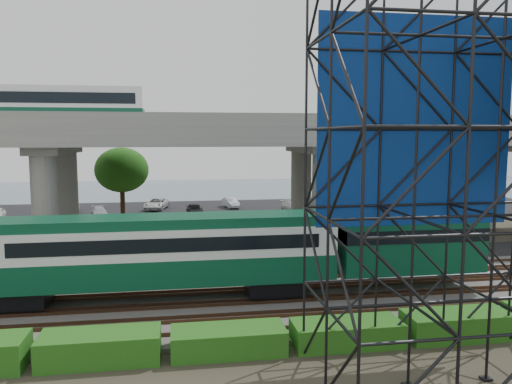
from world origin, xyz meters
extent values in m
plane|color=#474233|center=(0.00, 0.00, 0.00)|extent=(140.00, 140.00, 0.00)
cube|color=slate|center=(0.00, 2.00, 0.10)|extent=(90.00, 12.00, 0.20)
cube|color=black|center=(0.00, 10.50, 0.04)|extent=(90.00, 5.00, 0.08)
cube|color=black|center=(0.00, 34.00, 0.04)|extent=(90.00, 18.00, 0.08)
cube|color=#466174|center=(0.00, 56.00, 0.01)|extent=(140.00, 40.00, 0.03)
cube|color=#472D1E|center=(0.00, -2.72, 0.28)|extent=(90.00, 0.08, 0.16)
cube|color=#472D1E|center=(0.00, -1.28, 0.28)|extent=(90.00, 0.08, 0.16)
cube|color=#472D1E|center=(0.00, -0.72, 0.28)|extent=(90.00, 0.08, 0.16)
cube|color=#472D1E|center=(0.00, 0.72, 0.28)|extent=(90.00, 0.08, 0.16)
cube|color=#472D1E|center=(0.00, 1.28, 0.28)|extent=(90.00, 0.08, 0.16)
cube|color=#472D1E|center=(0.00, 2.72, 0.28)|extent=(90.00, 0.08, 0.16)
cube|color=#472D1E|center=(0.00, 3.28, 0.28)|extent=(90.00, 0.08, 0.16)
cube|color=#472D1E|center=(0.00, 4.72, 0.28)|extent=(90.00, 0.08, 0.16)
cube|color=#472D1E|center=(0.00, 5.28, 0.28)|extent=(90.00, 0.08, 0.16)
cube|color=#472D1E|center=(0.00, 6.72, 0.28)|extent=(90.00, 0.08, 0.16)
cube|color=black|center=(-8.86, 2.00, 0.81)|extent=(3.00, 2.20, 0.90)
cube|color=black|center=(4.14, 2.00, 0.81)|extent=(3.00, 2.20, 0.90)
cube|color=#094229|center=(-2.36, 2.00, 1.96)|extent=(19.00, 3.00, 1.40)
cube|color=silver|center=(-2.36, 2.00, 3.41)|extent=(19.00, 3.00, 1.50)
cube|color=#094229|center=(-2.36, 2.00, 4.41)|extent=(19.00, 2.60, 0.50)
cube|color=black|center=(-1.36, 2.00, 3.46)|extent=(15.00, 3.06, 0.70)
cube|color=#094229|center=(11.64, 2.00, 2.96)|extent=(8.00, 3.00, 3.40)
cube|color=#9E9B93|center=(0.00, 16.00, 8.60)|extent=(80.00, 12.00, 1.20)
cube|color=#9E9B93|center=(0.00, 10.25, 9.75)|extent=(80.00, 0.50, 1.10)
cube|color=#9E9B93|center=(0.00, 21.75, 9.75)|extent=(80.00, 0.50, 1.10)
cylinder|color=#9E9B93|center=(-10.00, 12.50, 4.00)|extent=(1.80, 1.80, 8.00)
cylinder|color=#9E9B93|center=(-10.00, 19.50, 4.00)|extent=(1.80, 1.80, 8.00)
cube|color=#9E9B93|center=(-10.00, 16.00, 7.70)|extent=(2.40, 9.00, 0.60)
cylinder|color=#9E9B93|center=(10.00, 12.50, 4.00)|extent=(1.80, 1.80, 8.00)
cylinder|color=#9E9B93|center=(10.00, 19.50, 4.00)|extent=(1.80, 1.80, 8.00)
cube|color=#9E9B93|center=(10.00, 16.00, 7.70)|extent=(2.40, 9.00, 0.60)
cylinder|color=#9E9B93|center=(28.00, 19.50, 4.00)|extent=(1.80, 1.80, 8.00)
cube|color=#9E9B93|center=(28.00, 16.00, 7.70)|extent=(2.40, 9.00, 0.60)
cube|color=black|center=(-9.37, 16.00, 9.55)|extent=(12.00, 2.50, 0.70)
cube|color=#094229|center=(-9.37, 16.00, 10.35)|extent=(12.00, 2.50, 0.90)
cube|color=silver|center=(-9.37, 16.00, 11.45)|extent=(12.00, 2.50, 1.30)
cube|color=black|center=(-9.37, 16.00, 11.50)|extent=(11.00, 2.56, 0.80)
cube|color=silver|center=(-9.37, 16.00, 12.25)|extent=(12.00, 2.40, 0.30)
cube|color=navy|center=(8.45, -4.95, 9.30)|extent=(8.10, 0.08, 8.25)
cube|color=black|center=(8.45, -8.00, 0.04)|extent=(9.36, 6.36, 0.08)
cube|color=#1A5413|center=(-4.00, -4.30, 0.58)|extent=(4.60, 1.80, 1.15)
cube|color=#1A5413|center=(1.00, -4.30, 0.52)|extent=(4.60, 1.80, 1.03)
cube|color=#1A5413|center=(6.00, -4.30, 0.51)|extent=(4.60, 1.80, 1.01)
cube|color=#1A5413|center=(11.00, -4.30, 0.56)|extent=(4.60, 1.80, 1.12)
cylinder|color=#382314|center=(14.00, 12.50, 2.40)|extent=(0.44, 0.44, 4.80)
ellipsoid|color=#1A5413|center=(14.00, 12.50, 5.60)|extent=(4.94, 4.94, 4.18)
cylinder|color=#382314|center=(-6.00, 24.00, 2.40)|extent=(0.44, 0.44, 4.80)
ellipsoid|color=#1A5413|center=(-6.00, 24.00, 5.60)|extent=(4.94, 4.94, 4.18)
imported|color=black|center=(-5.85, 9.83, 0.74)|extent=(5.02, 2.84, 1.32)
imported|color=#97989E|center=(-12.85, 36.00, 0.65)|extent=(2.03, 3.66, 1.14)
imported|color=#ADAEB5|center=(-9.19, 31.00, 0.62)|extent=(2.38, 3.98, 1.08)
imported|color=silver|center=(-3.41, 36.00, 0.74)|extent=(3.14, 5.08, 1.31)
imported|color=black|center=(0.97, 31.00, 0.70)|extent=(2.09, 3.87, 1.25)
imported|color=#A3A6AB|center=(5.45, 36.00, 0.68)|extent=(2.00, 3.84, 1.21)
imported|color=silver|center=(12.08, 31.00, 0.71)|extent=(2.46, 4.60, 1.27)
imported|color=gray|center=(15.76, 36.00, 0.64)|extent=(2.28, 4.21, 1.12)
camera|label=1|loc=(-0.94, -23.59, 8.76)|focal=35.00mm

